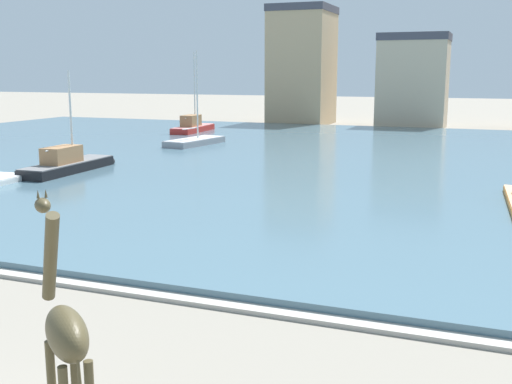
{
  "coord_description": "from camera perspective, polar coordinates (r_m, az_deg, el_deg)",
  "views": [
    {
      "loc": [
        8.37,
        -5.46,
        5.92
      ],
      "look_at": [
        1.34,
        12.66,
        2.2
      ],
      "focal_mm": 43.95,
      "sensor_mm": 36.0,
      "label": 1
    }
  ],
  "objects": [
    {
      "name": "harbor_water",
      "position": [
        41.64,
        9.41,
        2.73
      ],
      "size": [
        88.43,
        52.52,
        0.31
      ],
      "primitive_type": "cube",
      "color": "#476675",
      "rests_on": "ground"
    },
    {
      "name": "giraffe_statue",
      "position": [
        9.92,
        -16.98,
        -12.37
      ],
      "size": [
        2.0,
        1.77,
        4.09
      ],
      "color": "#4C4228",
      "rests_on": "ground"
    },
    {
      "name": "townhouse_wide_warehouse",
      "position": [
        73.59,
        4.21,
        11.4
      ],
      "size": [
        6.65,
        7.36,
        13.34
      ],
      "color": "tan",
      "rests_on": "ground"
    },
    {
      "name": "sailboat_black",
      "position": [
        37.83,
        -16.29,
        2.32
      ],
      "size": [
        1.98,
        7.96,
        6.04
      ],
      "color": "black",
      "rests_on": "ground"
    },
    {
      "name": "quay_edge_coping",
      "position": [
        17.23,
        -9.43,
        -9.2
      ],
      "size": [
        88.43,
        0.5,
        0.12
      ],
      "primitive_type": "cube",
      "color": "#ADA89E",
      "rests_on": "ground"
    },
    {
      "name": "sailboat_red",
      "position": [
        61.18,
        -5.57,
        5.83
      ],
      "size": [
        2.22,
        7.79,
        7.81
      ],
      "color": "red",
      "rests_on": "ground"
    },
    {
      "name": "townhouse_tall_gabled",
      "position": [
        70.48,
        14.08,
        9.78
      ],
      "size": [
        7.32,
        5.25,
        10.02
      ],
      "color": "#C6B293",
      "rests_on": "ground"
    },
    {
      "name": "sailboat_grey",
      "position": [
        50.21,
        -5.2,
        4.5
      ],
      "size": [
        2.83,
        6.95,
        7.58
      ],
      "color": "#939399",
      "rests_on": "ground"
    }
  ]
}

